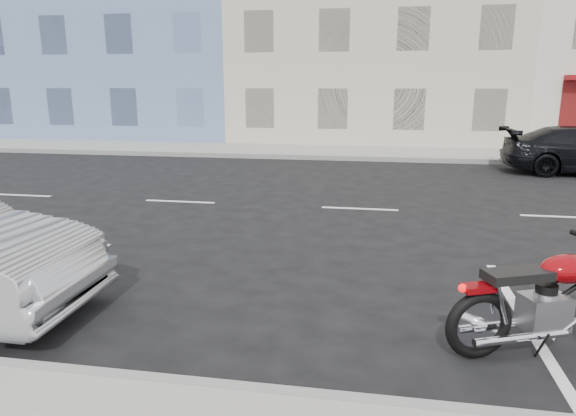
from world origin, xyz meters
name	(u,v)px	position (x,y,z in m)	size (l,w,h in m)	color
ground	(458,213)	(0.00, 0.00, 0.00)	(120.00, 120.00, 0.00)	black
sidewalk_far	(289,151)	(-5.00, 8.70, 0.07)	(80.00, 3.40, 0.15)	gray
curb_far	(281,157)	(-5.00, 7.00, 0.08)	(80.00, 0.12, 0.16)	gray
bldg_blue	(145,7)	(-14.00, 16.30, 6.50)	(12.00, 12.00, 13.00)	#5D74A2
bldg_cream	(376,17)	(-2.00, 16.30, 5.75)	(12.00, 12.00, 11.50)	#B9B09A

